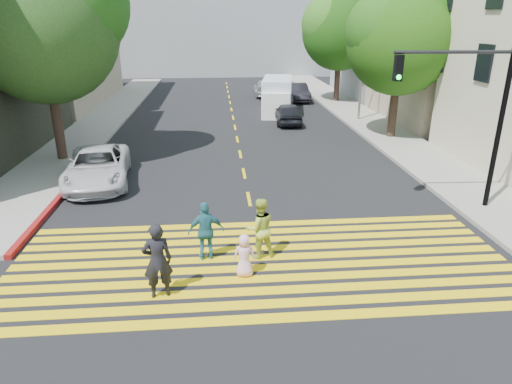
{
  "coord_description": "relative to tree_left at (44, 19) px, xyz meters",
  "views": [
    {
      "loc": [
        -1.08,
        -9.53,
        6.15
      ],
      "look_at": [
        0.0,
        3.0,
        1.4
      ],
      "focal_mm": 32.0,
      "sensor_mm": 36.0,
      "label": 1
    }
  ],
  "objects": [
    {
      "name": "pedestrian_child",
      "position": [
        7.71,
        -10.95,
        -5.61
      ],
      "size": [
        0.59,
        0.41,
        1.15
      ],
      "primitive_type": "imported",
      "rotation": [
        0.0,
        0.0,
        3.06
      ],
      "color": "#F6B9DA",
      "rests_on": "ground"
    },
    {
      "name": "tree_right_far",
      "position": [
        16.7,
        14.81,
        -0.53
      ],
      "size": [
        6.64,
        6.24,
        8.37
      ],
      "rotation": [
        0.0,
        0.0,
        0.08
      ],
      "color": "black",
      "rests_on": "ground"
    },
    {
      "name": "street_lamp",
      "position": [
        16.1,
        7.57,
        -1.51
      ],
      "size": [
        1.83,
        0.59,
        8.14
      ],
      "rotation": [
        0.0,
        0.0,
        -0.23
      ],
      "color": "gray",
      "rests_on": "ground"
    },
    {
      "name": "pedestrian_man",
      "position": [
        5.65,
        -11.7,
        -5.24
      ],
      "size": [
        0.77,
        0.59,
        1.88
      ],
      "primitive_type": "imported",
      "rotation": [
        0.0,
        0.0,
        3.36
      ],
      "color": "black",
      "rests_on": "ground"
    },
    {
      "name": "crosswalk",
      "position": [
        8.21,
        -10.34,
        -6.18
      ],
      "size": [
        13.4,
        5.3,
        0.01
      ],
      "color": "yellow",
      "rests_on": "ground"
    },
    {
      "name": "tree_left",
      "position": [
        0.0,
        0.0,
        0.0
      ],
      "size": [
        7.1,
        6.49,
        9.17
      ],
      "rotation": [
        0.0,
        0.0,
        -0.02
      ],
      "color": "#483225",
      "rests_on": "ground"
    },
    {
      "name": "sidewalk_left",
      "position": [
        -0.29,
        10.39,
        -6.11
      ],
      "size": [
        3.0,
        40.0,
        0.15
      ],
      "primitive_type": "cube",
      "color": "gray",
      "rests_on": "ground"
    },
    {
      "name": "lane_line",
      "position": [
        8.21,
        10.89,
        -6.18
      ],
      "size": [
        0.12,
        34.4,
        0.01
      ],
      "color": "yellow",
      "rests_on": "ground"
    },
    {
      "name": "curb_red",
      "position": [
        1.31,
        -5.61,
        -6.1
      ],
      "size": [
        0.2,
        8.0,
        0.16
      ],
      "primitive_type": "cube",
      "color": "maroon",
      "rests_on": "ground"
    },
    {
      "name": "tree_right_near",
      "position": [
        16.75,
        2.85,
        -0.75
      ],
      "size": [
        6.38,
        5.91,
        8.03
      ],
      "rotation": [
        0.0,
        0.0,
        -0.07
      ],
      "color": "black",
      "rests_on": "ground"
    },
    {
      "name": "silver_car",
      "position": [
        11.4,
        18.65,
        -5.5
      ],
      "size": [
        2.2,
        4.85,
        1.38
      ],
      "primitive_type": "imported",
      "rotation": [
        0.0,
        0.0,
        3.08
      ],
      "color": "#ADAFB2",
      "rests_on": "ground"
    },
    {
      "name": "dark_car_near",
      "position": [
        11.6,
        7.19,
        -5.53
      ],
      "size": [
        1.73,
        3.92,
        1.31
      ],
      "primitive_type": "imported",
      "rotation": [
        0.0,
        0.0,
        3.09
      ],
      "color": "black",
      "rests_on": "ground"
    },
    {
      "name": "building_left_tan",
      "position": [
        -7.79,
        16.39,
        -1.18
      ],
      "size": [
        12.0,
        16.0,
        10.0
      ],
      "primitive_type": "cube",
      "color": "tan",
      "rests_on": "ground"
    },
    {
      "name": "ground",
      "position": [
        8.21,
        -11.61,
        -6.18
      ],
      "size": [
        120.0,
        120.0,
        0.0
      ],
      "primitive_type": "plane",
      "color": "black"
    },
    {
      "name": "white_sedan",
      "position": [
        2.33,
        -3.37,
        -5.48
      ],
      "size": [
        2.97,
        5.32,
        1.41
      ],
      "primitive_type": "imported",
      "rotation": [
        0.0,
        0.0,
        0.13
      ],
      "color": "silver",
      "rests_on": "ground"
    },
    {
      "name": "backdrop_block",
      "position": [
        8.21,
        36.39,
        -0.18
      ],
      "size": [
        30.0,
        8.0,
        12.0
      ],
      "primitive_type": "cube",
      "color": "gray",
      "rests_on": "ground"
    },
    {
      "name": "white_van",
      "position": [
        11.34,
        10.56,
        -5.04
      ],
      "size": [
        2.69,
        5.35,
        2.41
      ],
      "rotation": [
        0.0,
        0.0,
        -0.16
      ],
      "color": "silver",
      "rests_on": "ground"
    },
    {
      "name": "sidewalk_right",
      "position": [
        16.71,
        3.39,
        -6.11
      ],
      "size": [
        3.0,
        60.0,
        0.15
      ],
      "primitive_type": "cube",
      "color": "gray",
      "rests_on": "ground"
    },
    {
      "name": "pedestrian_extra",
      "position": [
        6.74,
        -9.98,
        -5.35
      ],
      "size": [
        1.02,
        0.54,
        1.67
      ],
      "primitive_type": "imported",
      "rotation": [
        0.0,
        0.0,
        3.28
      ],
      "color": "teal",
      "rests_on": "ground"
    },
    {
      "name": "pedestrian_woman",
      "position": [
        8.19,
        -9.97,
        -5.33
      ],
      "size": [
        0.95,
        0.8,
        1.72
      ],
      "primitive_type": "imported",
      "rotation": [
        0.0,
        0.0,
        3.34
      ],
      "color": "#B7CC47",
      "rests_on": "ground"
    },
    {
      "name": "building_right_tan",
      "position": [
        23.21,
        7.39,
        -1.18
      ],
      "size": [
        10.0,
        10.0,
        10.0
      ],
      "primitive_type": "cube",
      "color": "tan",
      "rests_on": "ground"
    },
    {
      "name": "traffic_signal",
      "position": [
        15.25,
        -7.22,
        -2.55
      ],
      "size": [
        3.83,
        0.37,
        5.61
      ],
      "rotation": [
        0.0,
        0.0,
        -0.04
      ],
      "color": "black",
      "rests_on": "ground"
    },
    {
      "name": "dark_car_parked",
      "position": [
        13.72,
        15.81,
        -5.5
      ],
      "size": [
        1.51,
        4.19,
        1.38
      ],
      "primitive_type": "imported",
      "rotation": [
        0.0,
        0.0,
        0.01
      ],
      "color": "black",
      "rests_on": "ground"
    },
    {
      "name": "building_right_grey",
      "position": [
        23.21,
        18.39,
        -1.18
      ],
      "size": [
        10.0,
        10.0,
        10.0
      ],
      "primitive_type": "cube",
      "color": "gray",
      "rests_on": "ground"
    }
  ]
}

